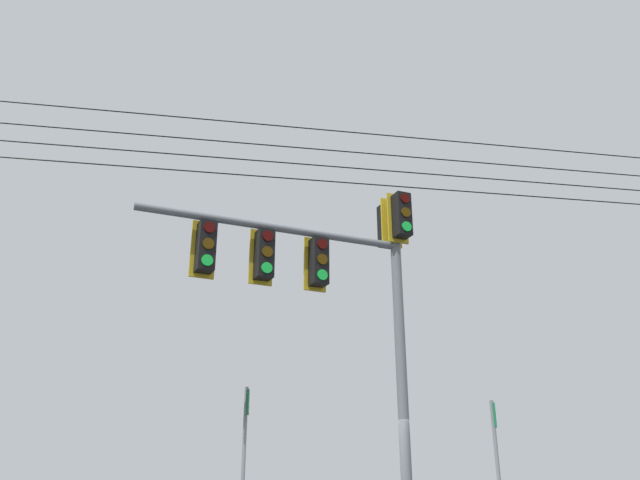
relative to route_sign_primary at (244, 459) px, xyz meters
name	(u,v)px	position (x,y,z in m)	size (l,w,h in m)	color
signal_mast_assembly	(338,280)	(-0.13, -1.71, 3.15)	(3.24, 4.65, 6.89)	slate
route_sign_primary	(244,459)	(0.00, 0.00, 0.00)	(0.29, 0.12, 3.06)	slate
route_sign_secondary	(498,467)	(1.04, -4.39, -0.12)	(0.28, 0.11, 2.86)	slate
overhead_wire_span	(443,166)	(0.94, -3.86, 5.89)	(8.77, 23.88, 1.43)	black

